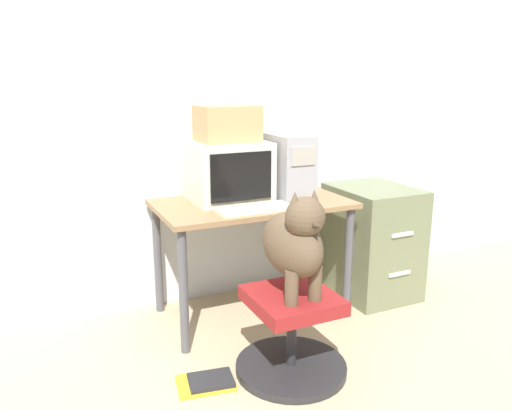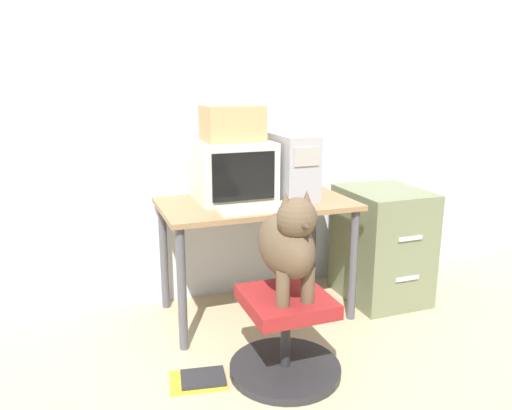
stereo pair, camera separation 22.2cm
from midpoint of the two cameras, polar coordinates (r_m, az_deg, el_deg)
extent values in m
plane|color=tan|center=(3.01, 4.42, -14.78)|extent=(12.00, 12.00, 0.00)
cube|color=silver|center=(3.31, -0.41, 11.50)|extent=(8.00, 0.05, 2.60)
cube|color=olive|center=(3.03, 2.12, 0.13)|extent=(1.16, 0.66, 0.03)
cylinder|color=#4C4C51|center=(2.74, -6.16, -9.64)|extent=(0.05, 0.05, 0.71)
cylinder|color=#4C4C51|center=(3.14, 13.06, -6.76)|extent=(0.05, 0.05, 0.71)
cylinder|color=#4C4C51|center=(3.24, -8.56, -5.84)|extent=(0.05, 0.05, 0.71)
cylinder|color=#4C4C51|center=(3.59, 8.24, -3.86)|extent=(0.05, 0.05, 0.71)
cube|color=beige|center=(3.05, -0.60, 3.96)|extent=(0.46, 0.41, 0.36)
cube|color=black|center=(2.85, 0.83, 3.25)|extent=(0.38, 0.01, 0.28)
cube|color=#99999E|center=(3.13, 5.90, 4.52)|extent=(0.21, 0.47, 0.40)
cube|color=#9E998E|center=(2.91, 8.01, 5.48)|extent=(0.16, 0.01, 0.11)
cube|color=beige|center=(2.81, 2.22, -0.42)|extent=(0.42, 0.16, 0.02)
cube|color=beige|center=(2.80, 2.22, -0.14)|extent=(0.39, 0.13, 0.00)
ellipsoid|color=#333333|center=(2.94, 7.18, 0.27)|extent=(0.06, 0.04, 0.04)
cylinder|color=#262628|center=(2.69, 5.82, -18.15)|extent=(0.57, 0.57, 0.04)
cylinder|color=#262628|center=(2.60, 5.92, -14.81)|extent=(0.05, 0.05, 0.32)
cube|color=maroon|center=(2.51, 6.04, -10.94)|extent=(0.41, 0.42, 0.07)
ellipsoid|color=brown|center=(2.42, 6.04, -4.68)|extent=(0.23, 0.44, 0.31)
cylinder|color=brown|center=(2.35, 5.83, -9.54)|extent=(0.07, 0.07, 0.17)
cylinder|color=brown|center=(2.40, 8.62, -9.06)|extent=(0.07, 0.07, 0.17)
sphere|color=brown|center=(2.26, 7.50, -1.48)|extent=(0.19, 0.19, 0.19)
cone|color=#3E3123|center=(2.20, 8.49, -2.37)|extent=(0.08, 0.09, 0.08)
cone|color=brown|center=(2.23, 6.30, 0.41)|extent=(0.06, 0.06, 0.08)
cone|color=brown|center=(2.27, 8.60, 0.61)|extent=(0.06, 0.06, 0.08)
torus|color=red|center=(2.30, 7.18, -3.00)|extent=(0.13, 0.13, 0.02)
cube|color=#6B7251|center=(3.49, 15.95, -4.37)|extent=(0.48, 0.58, 0.75)
cube|color=beige|center=(3.23, 19.13, -3.66)|extent=(0.17, 0.01, 0.02)
cube|color=beige|center=(3.32, 18.77, -8.00)|extent=(0.17, 0.01, 0.02)
cube|color=tan|center=(3.01, -0.61, 9.31)|extent=(0.34, 0.28, 0.21)
cube|color=beige|center=(3.00, -0.62, 11.34)|extent=(0.04, 0.28, 0.00)
cube|color=gold|center=(2.61, -4.10, -19.42)|extent=(0.30, 0.23, 0.02)
cube|color=#262628|center=(2.59, -3.51, -19.16)|extent=(0.24, 0.19, 0.02)
camera|label=1|loc=(0.11, -87.66, 0.59)|focal=35.00mm
camera|label=2|loc=(0.11, 92.34, -0.59)|focal=35.00mm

